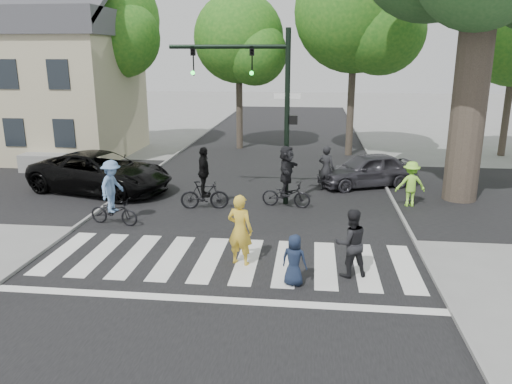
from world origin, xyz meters
TOP-DOWN VIEW (x-y plane):
  - ground at (0.00, 0.00)m, footprint 120.00×120.00m
  - road_stem at (0.00, 5.00)m, footprint 10.00×70.00m
  - road_cross at (0.00, 8.00)m, footprint 70.00×10.00m
  - curb_left at (-5.05, 5.00)m, footprint 0.10×70.00m
  - curb_right at (5.05, 5.00)m, footprint 0.10×70.00m
  - crosswalk at (0.00, 0.66)m, footprint 10.00×3.85m
  - traffic_signal at (0.35, 6.20)m, footprint 4.45×0.29m
  - bg_tree_0 at (-13.74, 16.00)m, footprint 5.46×5.20m
  - bg_tree_1 at (-8.70, 15.48)m, footprint 6.09×5.80m
  - bg_tree_2 at (-1.76, 16.62)m, footprint 5.04×4.80m
  - bg_tree_3 at (4.31, 15.27)m, footprint 6.30×6.00m
  - house at (-11.49, 13.98)m, footprint 8.40×8.10m
  - pedestrian_woman at (0.35, 0.80)m, footprint 0.77×0.62m
  - pedestrian_child at (1.75, -0.24)m, footprint 0.69×0.55m
  - pedestrian_adult at (3.06, 0.40)m, footprint 0.97×0.85m
  - cyclist_left at (-4.01, 3.37)m, footprint 1.69×1.14m
  - cyclist_mid at (-1.54, 5.30)m, footprint 1.70×1.05m
  - cyclist_right at (1.23, 5.85)m, footprint 1.78×1.65m
  - car_suv at (-5.97, 7.03)m, footprint 6.05×3.93m
  - car_grey at (4.30, 9.05)m, footprint 4.30×2.99m
  - bystander_hivis at (5.53, 6.43)m, footprint 1.09×0.70m
  - bystander_dark at (2.65, 8.19)m, footprint 0.77×0.67m

SIDE VIEW (x-z plane):
  - ground at x=0.00m, z-range 0.00..0.00m
  - road_stem at x=0.00m, z-range 0.00..0.01m
  - road_cross at x=0.00m, z-range 0.00..0.01m
  - crosswalk at x=0.00m, z-range 0.00..0.01m
  - curb_left at x=-5.05m, z-range 0.00..0.10m
  - curb_right at x=5.05m, z-range 0.00..0.10m
  - pedestrian_child at x=1.75m, z-range 0.00..1.22m
  - car_grey at x=4.30m, z-range 0.00..1.36m
  - car_suv at x=-5.97m, z-range 0.00..1.55m
  - bystander_hivis at x=5.53m, z-range 0.00..1.60m
  - pedestrian_adult at x=3.06m, z-range 0.00..1.68m
  - cyclist_mid at x=-1.54m, z-range -0.19..1.97m
  - bystander_dark at x=2.65m, z-range 0.00..1.78m
  - cyclist_left at x=-4.01m, z-range -0.14..1.92m
  - pedestrian_woman at x=0.35m, z-range 0.00..1.83m
  - cyclist_right at x=1.23m, z-range -0.12..2.05m
  - house at x=-11.49m, z-range -0.61..8.21m
  - traffic_signal at x=0.35m, z-range 0.90..6.90m
  - bg_tree_2 at x=-1.76m, z-range 1.58..9.98m
  - bg_tree_0 at x=-13.74m, z-range 1.66..10.63m
  - bg_tree_1 at x=-8.70m, z-range 1.75..11.55m
  - bg_tree_3 at x=4.31m, z-range 1.84..12.04m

